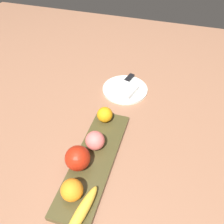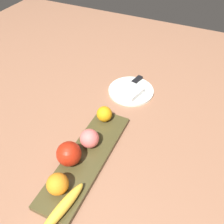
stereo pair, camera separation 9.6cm
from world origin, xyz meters
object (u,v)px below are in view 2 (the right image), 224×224
Objects in this scene: folded_napkin at (129,91)px; orange_near_banana at (58,184)px; apple at (70,154)px; banana at (63,207)px; orange_near_apple at (104,114)px; fruit_tray at (87,158)px; dinner_plate at (131,91)px; knife at (134,83)px; peach at (90,138)px.

orange_near_banana is at bearing -1.60° from folded_napkin.
apple is 0.81× the size of folded_napkin.
orange_near_banana is (-0.05, -0.05, 0.02)m from banana.
banana is 0.38m from orange_near_apple.
fruit_tray is 0.19m from orange_near_apple.
apple is 0.47m from dinner_plate.
banana is at bearing 44.48° from orange_near_banana.
fruit_tray is at bearing 15.04° from knife.
fruit_tray is 0.39m from folded_napkin.
dinner_plate is 0.05m from knife.
apple is at bearing -4.81° from folded_napkin.
banana is at bearing 10.58° from peach.
orange_near_banana is 0.33× the size of dinner_plate.
orange_near_apple is 0.34× the size of knife.
banana is 0.25m from peach.
peach reaches higher than dinner_plate.
apple is 0.17m from banana.
orange_near_banana and peach have the same top height.
orange_near_apple is at bearing -163.02° from banana.
peach is at bearing -2.07° from dinner_plate.
folded_napkin is (0.03, -0.00, 0.02)m from dinner_plate.
peach is at bearing 3.76° from orange_near_apple.
orange_near_banana reaches higher than orange_near_apple.
banana is 1.00× the size of knife.
knife is (-0.47, -0.01, 0.01)m from fruit_tray.
folded_napkin is at bearing 19.21° from knife.
dinner_plate is (-0.23, 0.02, -0.05)m from orange_near_apple.
folded_napkin reaches higher than fruit_tray.
peach is at bearing 165.76° from apple.
peach is at bearing 179.52° from orange_near_banana.
apple is at bearing -3.58° from orange_near_apple.
fruit_tray is 0.08m from apple.
banana is at bearing 3.01° from dinner_plate.
peach reaches higher than fruit_tray.
dinner_plate is 1.16× the size of knife.
orange_near_banana is at bearing 11.65° from apple.
peach is 0.38× the size of knife.
orange_near_banana is at bearing -5.87° from fruit_tray.
fruit_tray is at bearing -161.76° from banana.
orange_near_apple is 0.60× the size of folded_napkin.
fruit_tray is at bearing 14.98° from peach.
apple reaches higher than fruit_tray.
dinner_plate is at bearing -168.17° from banana.
banana is 0.86× the size of dinner_plate.
knife is at bearing 179.06° from peach.
peach is 0.67× the size of folded_napkin.
orange_near_apple is at bearing -178.74° from orange_near_banana.
orange_near_banana is at bearing 13.45° from knife.
orange_near_apple reaches higher than folded_napkin.
folded_napkin is at bearing 178.40° from orange_near_banana.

